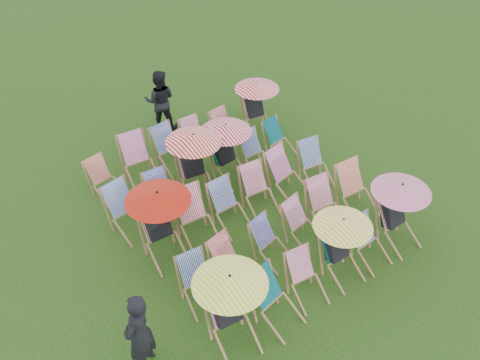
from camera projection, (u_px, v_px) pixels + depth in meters
ground at (247, 217)px, 10.96m from camera, size 100.00×100.00×0.00m
deckchair_0 at (231, 309)px, 8.31m from camera, size 1.19×1.25×1.41m
deckchair_1 at (277, 301)px, 8.75m from camera, size 0.77×0.97×0.95m
deckchair_2 at (307, 279)px, 9.18m from camera, size 0.65×0.84×0.85m
deckchair_3 at (342, 247)px, 9.42m from camera, size 1.05×1.09×1.25m
deckchair_4 at (371, 243)px, 9.82m from camera, size 0.58×0.80×0.85m
deckchair_5 at (399, 213)px, 10.04m from camera, size 1.11×1.15×1.32m
deckchair_6 at (199, 283)px, 9.09m from camera, size 0.66×0.86×0.87m
deckchair_7 at (231, 263)px, 9.45m from camera, size 0.69×0.87×0.85m
deckchair_8 at (271, 243)px, 9.84m from camera, size 0.69×0.85×0.83m
deckchair_9 at (303, 224)px, 10.19m from camera, size 0.70×0.88×0.86m
deckchair_10 at (327, 206)px, 10.51m from camera, size 0.72×0.94×0.95m
deckchair_11 at (358, 191)px, 10.81m from camera, size 0.73×0.97×1.00m
deckchair_12 at (161, 224)px, 9.73m from camera, size 1.20×1.25×1.42m
deckchair_13 at (196, 219)px, 10.20m from camera, size 0.74×0.98×1.01m
deckchair_14 at (230, 207)px, 10.52m from camera, size 0.62×0.86×0.92m
deckchair_15 at (260, 191)px, 10.87m from camera, size 0.70×0.91×0.93m
deckchair_16 at (288, 175)px, 11.20m from camera, size 0.84×1.04×1.01m
deckchair_17 at (316, 165)px, 11.56m from camera, size 0.71×0.91×0.90m
deckchair_18 at (127, 211)px, 10.39m from camera, size 0.77×0.97×0.97m
deckchair_19 at (163, 196)px, 10.80m from camera, size 0.64×0.84×0.87m
deckchair_20 at (195, 163)px, 11.13m from camera, size 1.17×1.25×1.39m
deckchair_21 at (228, 151)px, 11.54m from camera, size 1.10×1.17×1.30m
deckchair_22 at (256, 153)px, 11.91m from camera, size 0.58×0.80×0.86m
deckchair_23 at (280, 140)px, 12.32m from camera, size 0.66×0.84×0.83m
deckchair_24 at (104, 179)px, 11.25m from camera, size 0.66×0.83×0.81m
deckchair_25 at (139, 161)px, 11.58m from camera, size 0.77×0.99×1.01m
deckchair_26 at (171, 149)px, 11.96m from camera, size 0.68×0.90×0.94m
deckchair_27 at (196, 139)px, 12.34m from camera, size 0.58×0.80×0.84m
deckchair_28 at (227, 129)px, 12.64m from camera, size 0.64×0.83×0.84m
deckchair_29 at (257, 106)px, 12.95m from camera, size 1.07×1.14×1.27m
person_left at (139, 333)px, 7.90m from camera, size 0.71×0.65×1.62m
person_rear at (160, 100)px, 12.94m from camera, size 0.97×0.92×1.57m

